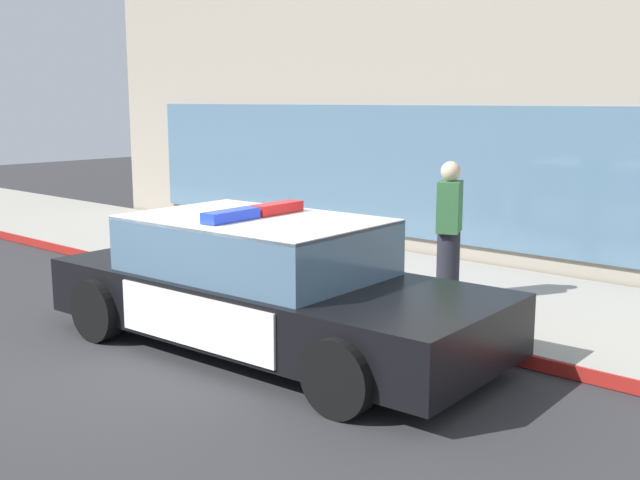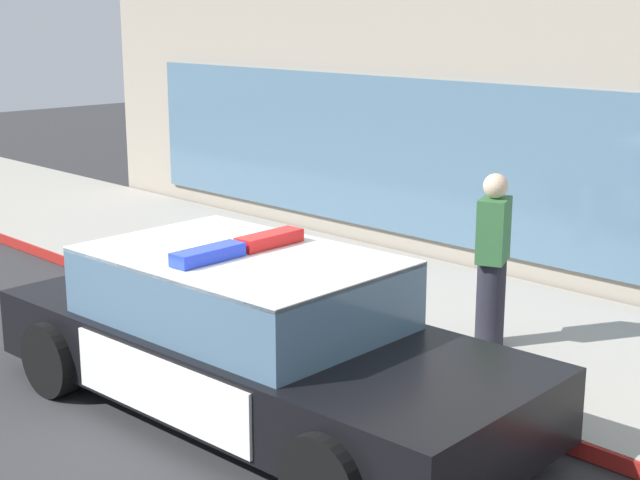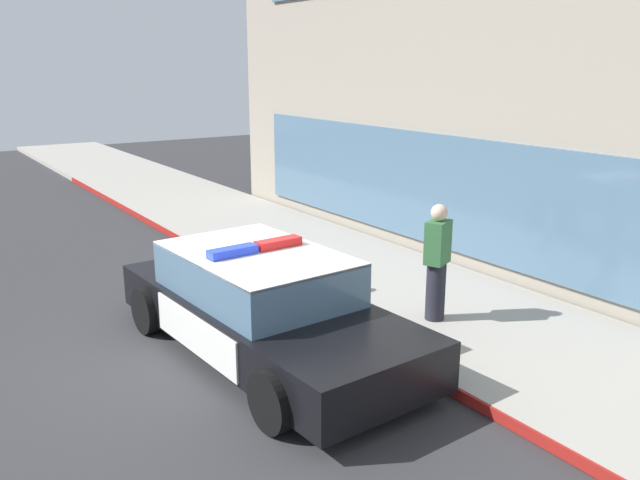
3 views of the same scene
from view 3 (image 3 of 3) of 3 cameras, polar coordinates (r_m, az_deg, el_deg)
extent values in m
plane|color=#303033|center=(9.16, -10.64, -9.44)|extent=(48.00, 48.00, 0.00)
cube|color=#A39E93|center=(10.98, 7.29, -4.66)|extent=(48.00, 3.42, 0.15)
cube|color=maroon|center=(9.99, -0.24, -6.57)|extent=(28.80, 0.04, 0.14)
cube|color=slate|center=(12.92, 8.52, 4.63)|extent=(10.95, 0.08, 2.10)
cube|color=black|center=(8.76, -4.74, -6.84)|extent=(5.08, 2.19, 0.60)
cube|color=silver|center=(7.50, 1.87, -9.34)|extent=(1.79, 1.98, 0.05)
cube|color=silver|center=(10.14, -10.06, -2.94)|extent=(1.49, 1.96, 0.05)
cube|color=silver|center=(9.35, 0.01, -5.33)|extent=(2.09, 0.14, 0.51)
cube|color=silver|center=(8.41, -10.79, -8.04)|extent=(2.09, 0.14, 0.51)
cube|color=yellow|center=(9.36, 0.09, -5.31)|extent=(0.22, 0.02, 0.26)
cube|color=slate|center=(8.73, -5.52, -2.96)|extent=(2.68, 1.87, 0.60)
cube|color=silver|center=(8.64, -5.57, -1.13)|extent=(2.68, 1.87, 0.04)
cube|color=red|center=(8.80, -3.66, -0.26)|extent=(0.23, 0.67, 0.11)
cube|color=blue|center=(8.45, -7.59, -1.01)|extent=(0.23, 0.67, 0.11)
cylinder|color=black|center=(8.19, 7.42, -9.77)|extent=(0.69, 0.26, 0.68)
cylinder|color=black|center=(7.10, -4.14, -13.78)|extent=(0.69, 0.26, 0.68)
cylinder|color=black|center=(10.60, -5.09, -3.80)|extent=(0.69, 0.26, 0.68)
cylinder|color=black|center=(9.79, -14.74, -5.89)|extent=(0.69, 0.26, 0.68)
cylinder|color=silver|center=(10.76, 0.44, -4.25)|extent=(0.28, 0.28, 0.10)
cylinder|color=silver|center=(10.67, 0.45, -2.85)|extent=(0.19, 0.19, 0.45)
sphere|color=silver|center=(10.58, 0.45, -1.36)|extent=(0.22, 0.22, 0.22)
cylinder|color=#333338|center=(10.56, 0.45, -0.96)|extent=(0.06, 0.06, 0.05)
cylinder|color=#333338|center=(10.58, -0.20, -2.87)|extent=(0.09, 0.10, 0.09)
cylinder|color=#333338|center=(10.74, 1.09, -2.61)|extent=(0.09, 0.10, 0.09)
cylinder|color=#333338|center=(10.56, 0.91, -3.15)|extent=(0.10, 0.12, 0.12)
cylinder|color=#23232D|center=(9.67, 9.97, -4.39)|extent=(0.28, 0.28, 0.85)
cube|color=#336638|center=(9.46, 10.18, -0.19)|extent=(0.40, 0.47, 0.62)
sphere|color=beige|center=(9.35, 10.30, 2.35)|extent=(0.24, 0.24, 0.24)
camera|label=1|loc=(2.49, -72.13, -24.75)|focal=43.36mm
camera|label=2|loc=(1.74, -64.39, -7.35)|focal=52.76mm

